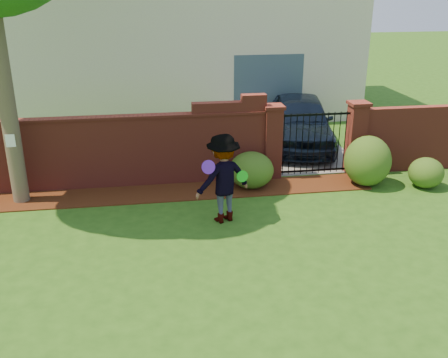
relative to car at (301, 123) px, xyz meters
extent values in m
cube|color=#265014|center=(-3.85, -6.27, -0.76)|extent=(80.00, 80.00, 0.01)
cube|color=#38180A|center=(-4.80, -2.93, -0.74)|extent=(11.10, 1.08, 0.03)
cube|color=maroon|center=(-6.00, -2.27, 0.09)|extent=(8.70, 0.25, 1.70)
cube|color=maroon|center=(-2.55, -2.27, 1.09)|extent=(1.80, 0.25, 0.30)
cube|color=maroon|center=(-1.95, -2.27, 1.32)|extent=(0.60, 0.25, 0.16)
cube|color=maroon|center=(-6.00, -2.27, 0.97)|extent=(8.70, 0.31, 0.06)
cube|color=maroon|center=(2.75, -2.27, 0.09)|extent=(4.00, 0.25, 1.70)
cube|color=maroon|center=(-1.45, -2.27, 0.14)|extent=(0.42, 0.42, 1.80)
cube|color=maroon|center=(-1.45, -2.27, 1.08)|extent=(0.50, 0.50, 0.08)
cube|color=maroon|center=(0.75, -2.27, 0.14)|extent=(0.42, 0.42, 1.80)
cube|color=maroon|center=(0.75, -2.27, 1.08)|extent=(0.50, 0.50, 0.08)
cylinder|color=black|center=(-1.16, -2.27, 0.09)|extent=(0.02, 0.02, 1.60)
cylinder|color=black|center=(-1.00, -2.27, 0.09)|extent=(0.02, 0.02, 1.60)
cylinder|color=black|center=(-0.83, -2.27, 0.09)|extent=(0.02, 0.02, 1.60)
cylinder|color=black|center=(-0.67, -2.27, 0.09)|extent=(0.02, 0.02, 1.60)
cylinder|color=black|center=(-0.51, -2.27, 0.09)|extent=(0.02, 0.02, 1.60)
cylinder|color=black|center=(-0.35, -2.27, 0.09)|extent=(0.02, 0.02, 1.60)
cylinder|color=black|center=(-0.19, -2.27, 0.09)|extent=(0.02, 0.02, 1.60)
cylinder|color=black|center=(-0.03, -2.27, 0.09)|extent=(0.02, 0.02, 1.60)
cylinder|color=black|center=(0.14, -2.27, 0.09)|extent=(0.02, 0.02, 1.60)
cylinder|color=black|center=(0.30, -2.27, 0.09)|extent=(0.02, 0.02, 1.60)
cylinder|color=black|center=(0.46, -2.27, 0.09)|extent=(0.02, 0.02, 1.60)
cube|color=black|center=(-0.35, -2.27, -0.64)|extent=(1.78, 0.03, 0.05)
cube|color=black|center=(-0.35, -2.27, 0.84)|extent=(1.78, 0.03, 0.05)
cube|color=slate|center=(-0.35, 1.73, -0.75)|extent=(3.20, 8.00, 0.01)
cube|color=beige|center=(-2.85, 5.73, 2.24)|extent=(12.00, 6.00, 6.00)
cube|color=#384C5B|center=(-0.35, 2.78, 0.44)|extent=(2.40, 0.12, 2.40)
imported|color=black|center=(0.00, 0.00, 0.00)|extent=(2.65, 4.72, 1.52)
cube|color=white|center=(-7.45, -3.06, 0.74)|extent=(0.20, 0.01, 0.28)
ellipsoid|color=#234B16|center=(-2.10, -2.85, -0.32)|extent=(1.08, 1.08, 0.88)
ellipsoid|color=#234B16|center=(0.72, -3.14, -0.14)|extent=(1.13, 1.13, 1.24)
ellipsoid|color=#234B16|center=(2.08, -3.51, -0.39)|extent=(0.83, 0.83, 0.74)
imported|color=gray|center=(-3.04, -4.59, 0.18)|extent=(1.38, 1.08, 1.87)
cylinder|color=#6720CA|center=(-3.39, -4.87, 0.56)|extent=(0.29, 0.15, 0.28)
cylinder|color=green|center=(-2.66, -4.59, 0.22)|extent=(0.25, 0.08, 0.24)
camera|label=1|loc=(-4.55, -14.16, 3.97)|focal=41.01mm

